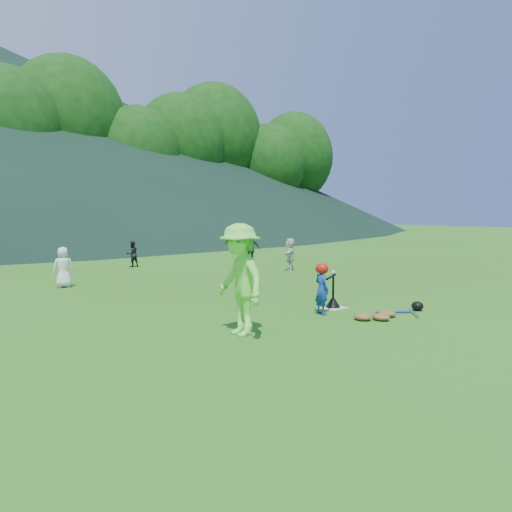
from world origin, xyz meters
The scene contains 13 objects.
ground centered at (0.00, 0.00, 0.00)m, with size 120.00×120.00×0.00m, color #316316.
home_plate centered at (0.00, 0.00, 0.01)m, with size 0.45×0.45×0.02m, color silver.
baseball centered at (0.00, 0.00, 0.74)m, with size 0.08×0.08×0.08m, color white.
batter_child centered at (-0.64, -0.28, 0.48)m, with size 0.35×0.23×0.96m, color navy.
adult_coach centered at (-2.82, -0.58, 0.89)m, with size 1.15×0.66×1.78m, color #74F849.
fielder_a centered at (-3.34, 6.35, 0.53)m, with size 0.52×0.34×1.06m, color white.
fielder_b centered at (0.18, 9.77, 0.47)m, with size 0.45×0.35×0.93m, color black.
fielder_c centered at (3.57, 7.24, 0.63)m, with size 0.74×0.31×1.26m, color #1E6534.
fielder_d centered at (3.91, 5.50, 0.54)m, with size 1.01×0.32×1.08m, color silver.
batting_tee centered at (0.00, 0.00, 0.13)m, with size 0.30×0.30×0.68m.
batter_gear centered at (-0.61, -0.28, 0.87)m, with size 0.71×0.33×0.32m.
equipment_pile centered at (0.16, -1.23, 0.07)m, with size 1.80×0.84×0.19m.
outfield_fence centered at (0.00, 28.00, 0.70)m, with size 70.07×0.08×1.33m.
Camera 1 is at (-7.54, -6.82, 1.95)m, focal length 35.00 mm.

